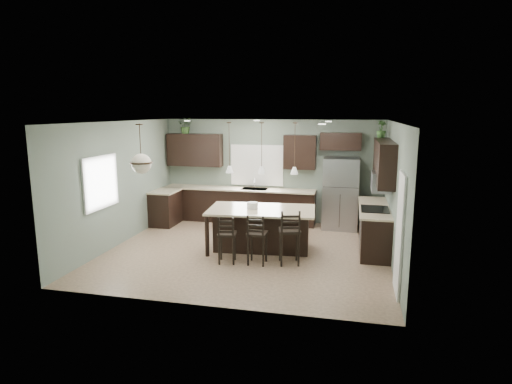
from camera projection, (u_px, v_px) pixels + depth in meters
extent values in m
plane|color=#9E8466|center=(248.00, 251.00, 9.37)|extent=(6.00, 6.00, 0.00)
cube|color=white|center=(400.00, 234.00, 7.05)|extent=(0.04, 0.82, 2.04)
cube|color=white|center=(257.00, 165.00, 11.79)|extent=(1.35, 0.02, 1.00)
cube|color=white|center=(100.00, 182.00, 8.97)|extent=(0.02, 1.10, 1.00)
cube|color=black|center=(165.00, 208.00, 11.51)|extent=(0.60, 0.90, 0.90)
cube|color=beige|center=(165.00, 191.00, 11.41)|extent=(0.66, 0.96, 0.04)
cube|color=black|center=(239.00, 205.00, 11.82)|extent=(4.20, 0.60, 0.90)
cube|color=beige|center=(239.00, 189.00, 11.72)|extent=(4.20, 0.66, 0.04)
cube|color=gray|center=(255.00, 189.00, 11.62)|extent=(0.70, 0.45, 0.01)
cylinder|color=silver|center=(254.00, 184.00, 11.56)|extent=(0.02, 0.02, 0.28)
cube|color=black|center=(195.00, 150.00, 11.95)|extent=(1.55, 0.34, 0.90)
cube|color=black|center=(300.00, 152.00, 11.31)|extent=(0.85, 0.34, 0.90)
cube|color=black|center=(341.00, 141.00, 11.02)|extent=(1.05, 0.34, 0.45)
cube|color=black|center=(374.00, 228.00, 9.54)|extent=(0.60, 2.35, 0.90)
cube|color=beige|center=(374.00, 208.00, 9.46)|extent=(0.66, 2.35, 0.04)
cube|color=black|center=(375.00, 209.00, 9.19)|extent=(0.58, 0.75, 0.02)
cube|color=gray|center=(360.00, 231.00, 9.35)|extent=(0.01, 0.72, 0.60)
cube|color=black|center=(384.00, 161.00, 9.23)|extent=(0.34, 2.35, 0.90)
cube|color=gray|center=(381.00, 182.00, 9.06)|extent=(0.40, 0.75, 0.40)
cube|color=#9899A1|center=(341.00, 194.00, 11.03)|extent=(0.90, 0.74, 1.85)
cube|color=black|center=(261.00, 229.00, 9.39)|extent=(2.40, 1.50, 0.92)
cylinder|color=silver|center=(252.00, 206.00, 9.32)|extent=(0.24, 0.24, 0.14)
cube|color=black|center=(227.00, 239.00, 8.58)|extent=(0.42, 0.42, 0.98)
cube|color=black|center=(257.00, 239.00, 8.50)|extent=(0.38, 0.38, 1.04)
cube|color=black|center=(289.00, 237.00, 8.49)|extent=(0.51, 0.51, 1.13)
imported|color=#2C4920|center=(186.00, 126.00, 11.85)|extent=(0.44, 0.40, 0.44)
imported|color=#315826|center=(381.00, 129.00, 10.05)|extent=(0.30, 0.30, 0.41)
plane|color=slate|center=(271.00, 171.00, 11.75)|extent=(6.00, 0.00, 6.00)
plane|color=slate|center=(204.00, 220.00, 6.48)|extent=(6.00, 0.00, 6.00)
plane|color=slate|center=(120.00, 183.00, 9.77)|extent=(0.00, 5.50, 5.50)
plane|color=slate|center=(394.00, 194.00, 8.46)|extent=(0.00, 5.50, 5.50)
plane|color=white|center=(247.00, 122.00, 8.85)|extent=(6.00, 6.00, 0.00)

